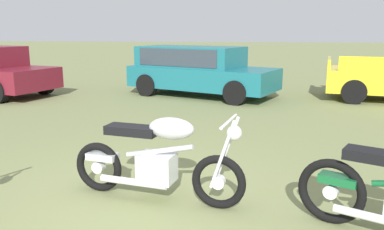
# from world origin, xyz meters

# --- Properties ---
(ground_plane) EXTENTS (120.00, 120.00, 0.00)m
(ground_plane) POSITION_xyz_m (0.00, 0.00, 0.00)
(ground_plane) COLOR olive
(motorcycle_silver) EXTENTS (2.05, 0.77, 1.02)m
(motorcycle_silver) POSITION_xyz_m (0.14, 0.30, 0.49)
(motorcycle_silver) COLOR black
(motorcycle_silver) RESTS_ON ground
(car_teal) EXTENTS (4.56, 3.29, 1.43)m
(car_teal) POSITION_xyz_m (-0.16, 7.64, 0.83)
(car_teal) COLOR #19606B
(car_teal) RESTS_ON ground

